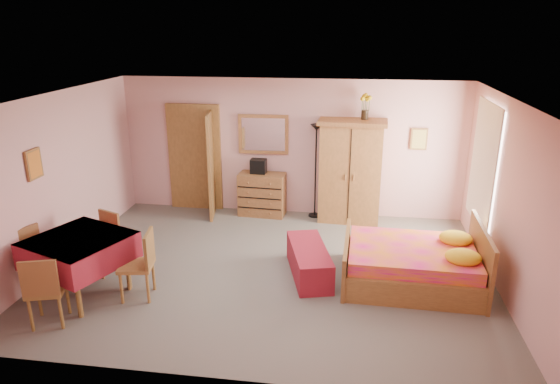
% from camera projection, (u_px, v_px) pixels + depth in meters
% --- Properties ---
extents(floor, '(6.50, 6.50, 0.00)m').
position_uv_depth(floor, '(271.00, 269.00, 7.58)').
color(floor, slate).
rests_on(floor, ground).
extents(ceiling, '(6.50, 6.50, 0.00)m').
position_uv_depth(ceiling, '(270.00, 97.00, 6.74)').
color(ceiling, brown).
rests_on(ceiling, wall_back).
extents(wall_back, '(6.50, 0.10, 2.60)m').
position_uv_depth(wall_back, '(291.00, 148.00, 9.51)').
color(wall_back, '#D99D9E').
rests_on(wall_back, floor).
extents(wall_front, '(6.50, 0.10, 2.60)m').
position_uv_depth(wall_front, '(229.00, 269.00, 4.82)').
color(wall_front, '#D99D9E').
rests_on(wall_front, floor).
extents(wall_left, '(0.10, 5.00, 2.60)m').
position_uv_depth(wall_left, '(60.00, 179.00, 7.60)').
color(wall_left, '#D99D9E').
rests_on(wall_left, floor).
extents(wall_right, '(0.10, 5.00, 2.60)m').
position_uv_depth(wall_right, '(508.00, 199.00, 6.73)').
color(wall_right, '#D99D9E').
rests_on(wall_right, floor).
extents(doorway, '(1.06, 0.12, 2.15)m').
position_uv_depth(doorway, '(195.00, 158.00, 9.82)').
color(doorway, '#9E6B35').
rests_on(doorway, floor).
extents(window, '(0.08, 1.40, 1.95)m').
position_uv_depth(window, '(484.00, 165.00, 7.81)').
color(window, white).
rests_on(window, wall_right).
extents(picture_left, '(0.04, 0.32, 0.42)m').
position_uv_depth(picture_left, '(34.00, 164.00, 6.90)').
color(picture_left, orange).
rests_on(picture_left, wall_left).
extents(picture_back, '(0.30, 0.04, 0.40)m').
position_uv_depth(picture_back, '(419.00, 139.00, 9.08)').
color(picture_back, '#D8BF59').
rests_on(picture_back, wall_back).
extents(chest_of_drawers, '(0.91, 0.50, 0.83)m').
position_uv_depth(chest_of_drawers, '(262.00, 194.00, 9.64)').
color(chest_of_drawers, brown).
rests_on(chest_of_drawers, floor).
extents(wall_mirror, '(0.96, 0.08, 0.75)m').
position_uv_depth(wall_mirror, '(263.00, 134.00, 9.47)').
color(wall_mirror, silver).
rests_on(wall_mirror, wall_back).
extents(stereo, '(0.30, 0.23, 0.27)m').
position_uv_depth(stereo, '(258.00, 166.00, 9.51)').
color(stereo, black).
rests_on(stereo, chest_of_drawers).
extents(floor_lamp, '(0.30, 0.30, 1.80)m').
position_uv_depth(floor_lamp, '(316.00, 172.00, 9.40)').
color(floor_lamp, black).
rests_on(floor_lamp, floor).
extents(wardrobe, '(1.25, 0.69, 1.92)m').
position_uv_depth(wardrobe, '(350.00, 172.00, 9.18)').
color(wardrobe, '#AF723B').
rests_on(wardrobe, floor).
extents(sunflower_vase, '(0.19, 0.19, 0.46)m').
position_uv_depth(sunflower_vase, '(365.00, 107.00, 8.85)').
color(sunflower_vase, gold).
rests_on(sunflower_vase, wardrobe).
extents(bed, '(1.98, 1.58, 0.90)m').
position_uv_depth(bed, '(412.00, 254.00, 7.07)').
color(bed, '#DD157B').
rests_on(bed, floor).
extents(bench, '(0.81, 1.40, 0.44)m').
position_uv_depth(bench, '(309.00, 261.00, 7.36)').
color(bench, maroon).
rests_on(bench, floor).
extents(dining_table, '(1.49, 1.49, 0.84)m').
position_uv_depth(dining_table, '(82.00, 266.00, 6.77)').
color(dining_table, maroon).
rests_on(dining_table, floor).
extents(chair_south, '(0.53, 0.53, 0.94)m').
position_uv_depth(chair_south, '(47.00, 289.00, 6.10)').
color(chair_south, olive).
rests_on(chair_south, floor).
extents(chair_north, '(0.54, 0.54, 0.91)m').
position_uv_depth(chair_north, '(102.00, 244.00, 7.38)').
color(chair_north, '#AF783B').
rests_on(chair_north, floor).
extents(chair_west, '(0.53, 0.53, 0.92)m').
position_uv_depth(chair_west, '(38.00, 261.00, 6.83)').
color(chair_west, '#9F6435').
rests_on(chair_west, floor).
extents(chair_east, '(0.50, 0.50, 0.95)m').
position_uv_depth(chair_east, '(136.00, 265.00, 6.69)').
color(chair_east, '#AB763A').
rests_on(chair_east, floor).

